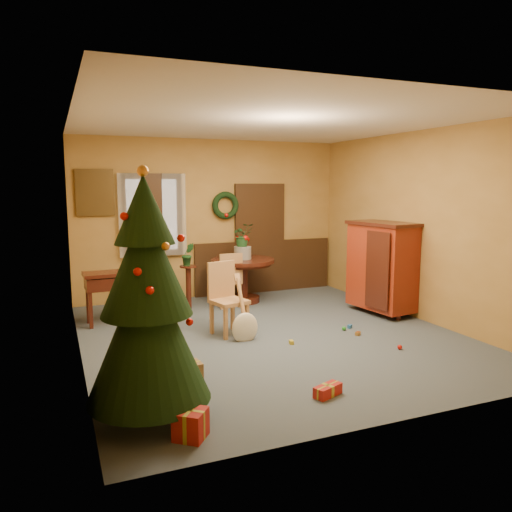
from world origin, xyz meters
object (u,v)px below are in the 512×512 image
christmas_tree (147,303)px  writing_desk (115,284)px  dining_table (243,272)px  sideboard (382,265)px  chair_near (226,295)px

christmas_tree → writing_desk: size_ratio=2.47×
christmas_tree → writing_desk: (0.10, 3.36, -0.47)m
dining_table → writing_desk: size_ratio=1.24×
dining_table → sideboard: (1.80, -1.59, 0.26)m
christmas_tree → writing_desk: 3.40m
dining_table → sideboard: bearing=-41.5°
writing_desk → dining_table: bearing=13.8°
chair_near → christmas_tree: christmas_tree is taller
christmas_tree → sideboard: bearing=29.2°
dining_table → chair_near: chair_near is taller
chair_near → christmas_tree: bearing=-123.5°
dining_table → christmas_tree: size_ratio=0.50×
chair_near → sideboard: 2.71m
chair_near → writing_desk: chair_near is taller
dining_table → writing_desk: (-2.27, -0.56, 0.05)m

